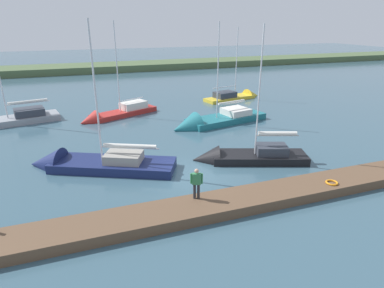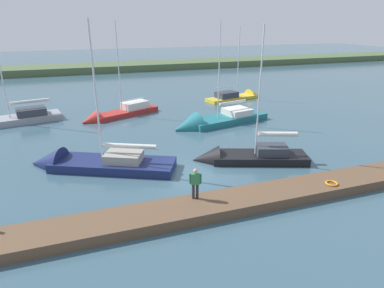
{
  "view_description": "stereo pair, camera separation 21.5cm",
  "coord_description": "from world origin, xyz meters",
  "px_view_note": "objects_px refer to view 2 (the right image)",
  "views": [
    {
      "loc": [
        6.06,
        17.08,
        8.8
      ],
      "look_at": [
        -0.54,
        -1.53,
        1.37
      ],
      "focal_mm": 30.68,
      "sensor_mm": 36.0,
      "label": 1
    },
    {
      "loc": [
        5.86,
        17.15,
        8.8
      ],
      "look_at": [
        -0.54,
        -1.53,
        1.37
      ],
      "focal_mm": 30.68,
      "sensor_mm": 36.0,
      "label": 2
    }
  ],
  "objects_px": {
    "life_ring_buoy": "(332,183)",
    "sailboat_behind_pier": "(211,123)",
    "sailboat_mid_channel": "(242,159)",
    "sailboat_inner_slip": "(239,98)",
    "sailboat_far_left": "(116,115)",
    "person_on_dock": "(195,182)",
    "sailboat_outer_mooring": "(89,165)"
  },
  "relations": [
    {
      "from": "sailboat_far_left",
      "to": "sailboat_inner_slip",
      "type": "relative_size",
      "value": 1.05
    },
    {
      "from": "sailboat_inner_slip",
      "to": "sailboat_behind_pier",
      "type": "bearing_deg",
      "value": -142.06
    },
    {
      "from": "sailboat_inner_slip",
      "to": "person_on_dock",
      "type": "relative_size",
      "value": 5.71
    },
    {
      "from": "sailboat_outer_mooring",
      "to": "sailboat_mid_channel",
      "type": "xyz_separation_m",
      "value": [
        -9.75,
        2.2,
        -0.03
      ]
    },
    {
      "from": "life_ring_buoy",
      "to": "sailboat_outer_mooring",
      "type": "xyz_separation_m",
      "value": [
        12.3,
        -7.67,
        -0.4
      ]
    },
    {
      "from": "sailboat_outer_mooring",
      "to": "sailboat_far_left",
      "type": "relative_size",
      "value": 1.04
    },
    {
      "from": "life_ring_buoy",
      "to": "person_on_dock",
      "type": "bearing_deg",
      "value": -7.36
    },
    {
      "from": "sailboat_mid_channel",
      "to": "life_ring_buoy",
      "type": "bearing_deg",
      "value": 134.66
    },
    {
      "from": "sailboat_far_left",
      "to": "sailboat_mid_channel",
      "type": "bearing_deg",
      "value": 91.81
    },
    {
      "from": "sailboat_far_left",
      "to": "sailboat_behind_pier",
      "type": "bearing_deg",
      "value": 121.02
    },
    {
      "from": "life_ring_buoy",
      "to": "sailboat_inner_slip",
      "type": "relative_size",
      "value": 0.07
    },
    {
      "from": "sailboat_outer_mooring",
      "to": "person_on_dock",
      "type": "xyz_separation_m",
      "value": [
        -4.82,
        6.71,
        1.27
      ]
    },
    {
      "from": "sailboat_behind_pier",
      "to": "sailboat_inner_slip",
      "type": "distance_m",
      "value": 11.37
    },
    {
      "from": "life_ring_buoy",
      "to": "sailboat_far_left",
      "type": "distance_m",
      "value": 21.24
    },
    {
      "from": "sailboat_behind_pier",
      "to": "sailboat_mid_channel",
      "type": "bearing_deg",
      "value": 69.8
    },
    {
      "from": "sailboat_outer_mooring",
      "to": "person_on_dock",
      "type": "relative_size",
      "value": 6.24
    },
    {
      "from": "sailboat_behind_pier",
      "to": "sailboat_inner_slip",
      "type": "relative_size",
      "value": 1.08
    },
    {
      "from": "sailboat_far_left",
      "to": "sailboat_inner_slip",
      "type": "distance_m",
      "value": 15.4
    },
    {
      "from": "life_ring_buoy",
      "to": "sailboat_outer_mooring",
      "type": "distance_m",
      "value": 14.5
    },
    {
      "from": "life_ring_buoy",
      "to": "sailboat_inner_slip",
      "type": "height_order",
      "value": "sailboat_inner_slip"
    },
    {
      "from": "sailboat_behind_pier",
      "to": "person_on_dock",
      "type": "height_order",
      "value": "sailboat_behind_pier"
    },
    {
      "from": "sailboat_behind_pier",
      "to": "sailboat_far_left",
      "type": "bearing_deg",
      "value": -47.06
    },
    {
      "from": "person_on_dock",
      "to": "sailboat_outer_mooring",
      "type": "bearing_deg",
      "value": -122.38
    },
    {
      "from": "life_ring_buoy",
      "to": "sailboat_inner_slip",
      "type": "bearing_deg",
      "value": -104.36
    },
    {
      "from": "life_ring_buoy",
      "to": "sailboat_mid_channel",
      "type": "xyz_separation_m",
      "value": [
        2.55,
        -5.47,
        -0.43
      ]
    },
    {
      "from": "sailboat_behind_pier",
      "to": "sailboat_inner_slip",
      "type": "height_order",
      "value": "sailboat_behind_pier"
    },
    {
      "from": "sailboat_behind_pier",
      "to": "person_on_dock",
      "type": "xyz_separation_m",
      "value": [
        6.05,
        12.74,
        1.26
      ]
    },
    {
      "from": "sailboat_outer_mooring",
      "to": "sailboat_inner_slip",
      "type": "xyz_separation_m",
      "value": [
        -18.06,
        -14.85,
        -0.05
      ]
    },
    {
      "from": "person_on_dock",
      "to": "sailboat_behind_pier",
      "type": "bearing_deg",
      "value": 176.52
    },
    {
      "from": "life_ring_buoy",
      "to": "sailboat_behind_pier",
      "type": "bearing_deg",
      "value": -84.05
    },
    {
      "from": "sailboat_far_left",
      "to": "sailboat_mid_channel",
      "type": "relative_size",
      "value": 1.01
    },
    {
      "from": "life_ring_buoy",
      "to": "person_on_dock",
      "type": "relative_size",
      "value": 0.41
    }
  ]
}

